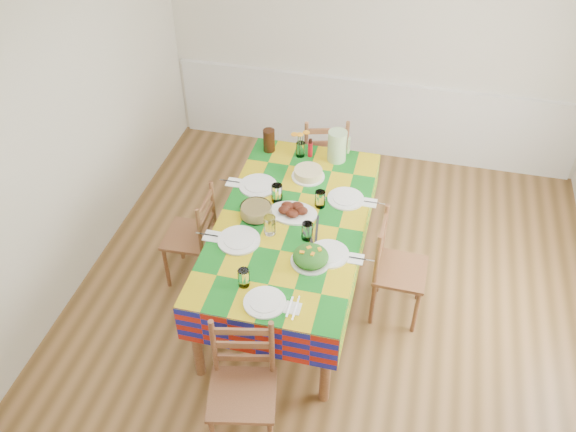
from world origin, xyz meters
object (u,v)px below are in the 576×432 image
object	(u,v)px
green_pitcher	(337,146)
dining_table	(291,229)
chair_near	(243,388)
chair_right	(395,269)
meat_platter	(293,211)
chair_far	(324,159)
tea_pitcher	(269,140)
chair_left	(194,237)

from	to	relation	value
green_pitcher	dining_table	bearing A→B (deg)	-102.53
dining_table	green_pitcher	world-z (taller)	green_pitcher
chair_near	green_pitcher	bearing A→B (deg)	72.60
dining_table	chair_right	distance (m)	0.91
green_pitcher	meat_platter	bearing A→B (deg)	-104.16
chair_far	chair_right	size ratio (longest dim) A/B	1.03
meat_platter	chair_far	bearing A→B (deg)	89.10
meat_platter	tea_pitcher	distance (m)	0.94
green_pitcher	chair_left	bearing A→B (deg)	-139.75
green_pitcher	chair_right	size ratio (longest dim) A/B	0.29
chair_left	chair_near	bearing A→B (deg)	30.44
chair_far	dining_table	bearing A→B (deg)	74.02
green_pitcher	chair_near	distance (m)	2.35
chair_near	chair_left	bearing A→B (deg)	110.01
green_pitcher	chair_near	bearing A→B (deg)	-95.31
dining_table	chair_left	xyz separation A→B (m)	(-0.87, 0.00, -0.28)
dining_table	green_pitcher	bearing A→B (deg)	77.47
meat_platter	chair_far	distance (m)	1.35
tea_pitcher	chair_far	size ratio (longest dim) A/B	0.21
chair_far	chair_near	bearing A→B (deg)	74.07
chair_far	chair_left	world-z (taller)	chair_far
green_pitcher	chair_far	xyz separation A→B (m)	(-0.19, 0.46, -0.49)
chair_right	dining_table	bearing A→B (deg)	91.58
green_pitcher	chair_far	world-z (taller)	green_pitcher
green_pitcher	chair_right	world-z (taller)	green_pitcher
green_pitcher	chair_near	world-z (taller)	green_pitcher
tea_pitcher	meat_platter	bearing A→B (deg)	-63.26
chair_near	dining_table	bearing A→B (deg)	77.50
meat_platter	chair_far	xyz separation A→B (m)	(0.02, 1.30, -0.38)
meat_platter	chair_right	world-z (taller)	chair_right
tea_pitcher	chair_near	world-z (taller)	tea_pitcher
green_pitcher	chair_far	bearing A→B (deg)	112.30
chair_far	chair_left	bearing A→B (deg)	41.74
dining_table	chair_far	world-z (taller)	chair_far
dining_table	tea_pitcher	size ratio (longest dim) A/B	10.04
meat_platter	dining_table	bearing A→B (deg)	-84.18
chair_right	meat_platter	bearing A→B (deg)	86.58
chair_near	chair_right	bearing A→B (deg)	45.27
meat_platter	green_pitcher	bearing A→B (deg)	75.84
chair_near	chair_far	distance (m)	2.75
chair_far	chair_left	distance (m)	1.64
dining_table	chair_right	xyz separation A→B (m)	(0.87, 0.00, -0.26)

